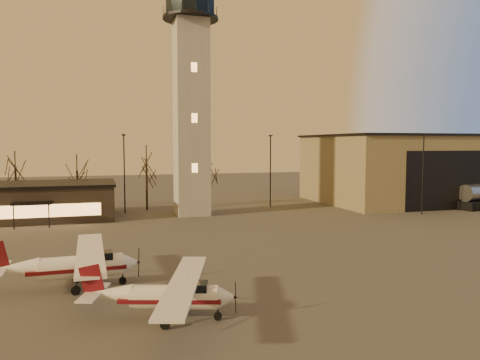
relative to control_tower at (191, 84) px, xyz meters
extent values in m
plane|color=#43403E|center=(0.00, -30.00, -16.33)|extent=(220.00, 220.00, 0.00)
cube|color=#9C9A94|center=(0.00, 0.00, -4.33)|extent=(4.00, 4.00, 24.00)
cylinder|color=black|center=(0.00, 0.00, 7.82)|extent=(6.80, 6.80, 0.30)
cylinder|color=black|center=(0.00, 0.00, 9.67)|extent=(6.00, 6.00, 3.40)
cube|color=#8D7F5C|center=(36.00, 4.00, -11.33)|extent=(30.00, 20.00, 10.00)
cube|color=black|center=(36.00, 4.00, -6.18)|extent=(30.60, 20.60, 0.30)
cube|color=black|center=(36.00, -6.02, -12.33)|extent=(18.00, 0.10, 8.00)
cube|color=black|center=(-22.00, 2.00, -14.33)|extent=(25.00, 10.00, 4.00)
cube|color=black|center=(-22.00, 2.00, -12.18)|extent=(25.40, 10.40, 0.30)
cube|color=black|center=(-18.00, -4.00, -13.73)|extent=(4.00, 2.00, 0.20)
cylinder|color=black|center=(-8.00, 4.00, -11.33)|extent=(0.16, 0.16, 10.00)
cube|color=black|center=(-8.00, 4.00, -6.28)|extent=(0.50, 0.25, 0.18)
cylinder|color=black|center=(12.00, 4.00, -11.33)|extent=(0.16, 0.16, 10.00)
cube|color=black|center=(12.00, 4.00, -6.28)|extent=(0.50, 0.25, 0.18)
cylinder|color=black|center=(28.00, -8.00, -11.33)|extent=(0.16, 0.16, 10.00)
cube|color=black|center=(28.00, -8.00, -6.28)|extent=(0.50, 0.25, 0.18)
cylinder|color=black|center=(-14.00, 10.00, -13.70)|extent=(0.28, 0.28, 5.25)
cylinder|color=black|center=(-5.00, 6.00, -13.25)|extent=(0.28, 0.28, 6.16)
cylinder|color=black|center=(4.00, 8.00, -13.84)|extent=(0.28, 0.28, 4.97)
cylinder|color=black|center=(-22.00, 12.00, -13.53)|extent=(0.28, 0.28, 5.60)
cylinder|color=silver|center=(-7.63, -34.62, -15.14)|extent=(4.52, 2.47, 1.23)
cone|color=silver|center=(-5.20, -35.38, -15.14)|extent=(1.16, 1.37, 1.17)
cone|color=silver|center=(-10.70, -33.66, -15.00)|extent=(2.48, 1.67, 1.04)
cube|color=black|center=(-6.73, -34.90, -14.72)|extent=(1.65, 1.37, 0.66)
cube|color=#570C14|center=(-7.81, -34.56, -15.19)|extent=(5.25, 2.74, 0.21)
cube|color=silver|center=(-7.18, -34.76, -14.40)|extent=(4.47, 10.35, 0.13)
cube|color=silver|center=(-11.51, -33.40, -14.91)|extent=(1.75, 3.23, 0.08)
cube|color=#570C14|center=(-11.60, -33.37, -14.24)|extent=(1.28, 0.46, 1.60)
cylinder|color=white|center=(-12.30, -27.68, -14.99)|extent=(4.94, 1.48, 1.39)
cone|color=white|center=(-9.42, -27.62, -14.99)|extent=(0.99, 1.34, 1.33)
cone|color=white|center=(-15.94, -27.75, -14.83)|extent=(2.59, 1.22, 1.18)
cube|color=black|center=(-11.23, -27.66, -14.51)|extent=(1.62, 1.15, 0.75)
cube|color=#500B10|center=(-12.52, -27.68, -15.04)|extent=(5.80, 1.54, 0.24)
cube|color=white|center=(-11.77, -27.67, -14.15)|extent=(1.82, 11.79, 0.15)
cylinder|color=#A1A0A5|center=(38.70, -6.26, -14.01)|extent=(6.50, 3.48, 2.31)
camera|label=1|loc=(-11.15, -57.57, -7.46)|focal=35.00mm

